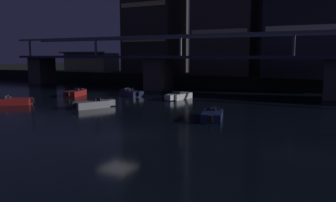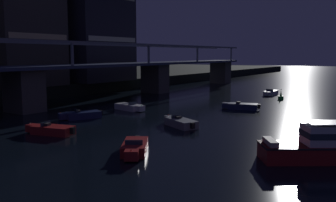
# 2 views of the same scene
# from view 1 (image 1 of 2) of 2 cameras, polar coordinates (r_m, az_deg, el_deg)

# --- Properties ---
(ground_plane) EXTENTS (400.00, 400.00, 0.00)m
(ground_plane) POSITION_cam_1_polar(r_m,az_deg,el_deg) (25.89, -8.48, -5.91)
(ground_plane) COLOR black
(far_riverbank) EXTENTS (240.00, 80.00, 2.20)m
(far_riverbank) POSITION_cam_1_polar(r_m,az_deg,el_deg) (101.81, 18.98, 4.49)
(far_riverbank) COLOR black
(far_riverbank) RESTS_ON ground
(river_bridge) EXTENTS (92.06, 6.40, 9.38)m
(river_bridge) POSITION_cam_1_polar(r_m,az_deg,el_deg) (54.67, 11.65, 5.66)
(river_bridge) COLOR #4C4944
(river_bridge) RESTS_ON ground
(waterfront_pavilion) EXTENTS (12.40, 7.40, 4.70)m
(waterfront_pavilion) POSITION_cam_1_polar(r_m,az_deg,el_deg) (84.29, -12.82, 6.40)
(waterfront_pavilion) COLOR #B2AD9E
(waterfront_pavilion) RESTS_ON far_riverbank
(speedboat_near_center) EXTENTS (4.76, 3.86, 1.16)m
(speedboat_near_center) POSITION_cam_1_polar(r_m,az_deg,el_deg) (46.00, -24.75, -0.06)
(speedboat_near_center) COLOR maroon
(speedboat_near_center) RESTS_ON ground
(speedboat_near_right) EXTENTS (2.76, 5.19, 1.16)m
(speedboat_near_right) POSITION_cam_1_polar(r_m,az_deg,el_deg) (32.38, 7.51, -2.40)
(speedboat_near_right) COLOR #19234C
(speedboat_near_right) RESTS_ON ground
(speedboat_mid_left) EXTENTS (2.76, 5.18, 1.16)m
(speedboat_mid_left) POSITION_cam_1_polar(r_m,az_deg,el_deg) (52.89, -15.26, 1.30)
(speedboat_mid_left) COLOR maroon
(speedboat_mid_left) RESTS_ON ground
(speedboat_mid_center) EXTENTS (2.40, 5.23, 1.16)m
(speedboat_mid_center) POSITION_cam_1_polar(r_m,az_deg,el_deg) (47.15, 1.81, 0.82)
(speedboat_mid_center) COLOR silver
(speedboat_mid_center) RESTS_ON ground
(speedboat_far_left) EXTENTS (3.32, 4.98, 1.16)m
(speedboat_far_left) POSITION_cam_1_polar(r_m,az_deg,el_deg) (40.26, -12.50, -0.54)
(speedboat_far_left) COLOR gray
(speedboat_far_left) RESTS_ON ground
(speedboat_far_center) EXTENTS (4.93, 3.43, 1.16)m
(speedboat_far_center) POSITION_cam_1_polar(r_m,az_deg,el_deg) (51.51, -6.22, 1.36)
(speedboat_far_center) COLOR #19234C
(speedboat_far_center) RESTS_ON ground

